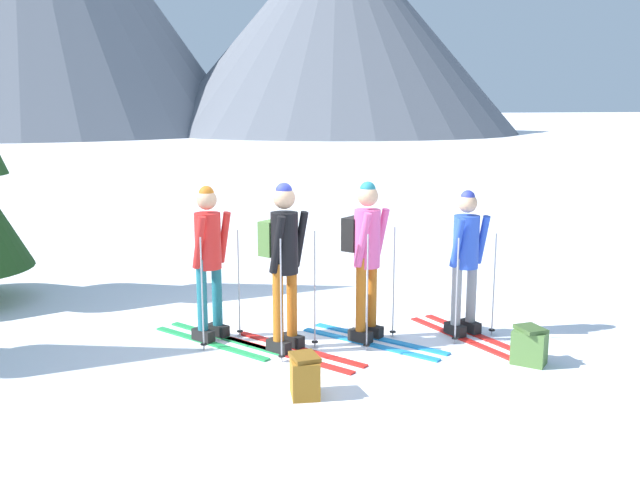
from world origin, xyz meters
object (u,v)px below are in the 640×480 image
skier_in_blue (466,258)px  skier_in_red (209,257)px  skier_in_black (284,257)px  backpack_on_snow_front (305,376)px  backpack_on_snow_beside (529,346)px  skier_in_pink (366,252)px

skier_in_blue → skier_in_red: bearing=163.6°
skier_in_red → skier_in_black: skier_in_black is taller
skier_in_blue → backpack_on_snow_front: (-2.19, -0.98, -0.69)m
backpack_on_snow_front → skier_in_red: bearing=105.5°
backpack_on_snow_front → backpack_on_snow_beside: (2.34, -0.01, 0.00)m
backpack_on_snow_front → skier_in_blue: bearing=24.0°
skier_in_black → skier_in_red: bearing=138.0°
skier_in_red → backpack_on_snow_front: 1.97m
skier_in_pink → skier_in_red: bearing=159.9°
skier_in_pink → skier_in_blue: size_ratio=1.03×
skier_in_red → backpack_on_snow_beside: 3.42m
skier_in_red → skier_in_blue: skier_in_red is taller
skier_in_pink → skier_in_blue: (1.10, -0.21, -0.11)m
skier_in_red → skier_in_blue: 2.79m
skier_in_black → backpack_on_snow_beside: size_ratio=4.42×
skier_in_red → backpack_on_snow_front: skier_in_red is taller
skier_in_blue → backpack_on_snow_beside: (0.15, -0.99, -0.69)m
skier_in_blue → backpack_on_snow_front: skier_in_blue is taller
skier_in_black → backpack_on_snow_beside: (2.18, -1.18, -0.81)m
skier_in_red → skier_in_blue: (2.68, -0.79, -0.05)m
skier_in_black → backpack_on_snow_beside: skier_in_black is taller
skier_in_red → backpack_on_snow_front: bearing=-74.5°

